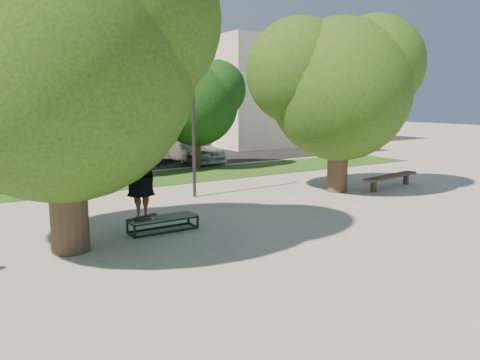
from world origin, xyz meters
TOP-DOWN VIEW (x-y plane):
  - ground at (0.00, 0.00)m, footprint 120.00×120.00m
  - grass_strip at (1.00, 9.50)m, footprint 30.00×4.00m
  - asphalt_strip at (0.00, 16.00)m, footprint 40.00×8.00m
  - tree_left at (-4.29, 1.09)m, footprint 6.96×5.95m
  - tree_right at (5.92, 3.08)m, footprint 6.24×5.33m
  - bg_tree_mid at (-1.08, 12.08)m, footprint 5.76×4.92m
  - bg_tree_right at (4.43, 11.57)m, footprint 5.04×4.31m
  - lamppost at (1.00, 5.00)m, footprint 0.25×0.15m
  - side_building at (18.00, 22.00)m, footprint 15.00×10.00m
  - grind_box at (-1.76, 1.44)m, footprint 1.80×0.60m
  - skater_rig at (-2.34, 1.44)m, footprint 2.25×1.08m
  - bench at (8.28, 2.37)m, footprint 3.35×1.00m
  - car_silver_a at (-3.50, 15.55)m, footprint 2.67×4.80m
  - car_grey at (-0.05, 13.90)m, footprint 3.34×5.82m
  - car_silver_b at (5.38, 13.91)m, footprint 2.37×5.17m

SIDE VIEW (x-z plane):
  - ground at x=0.00m, z-range 0.00..0.00m
  - asphalt_strip at x=0.00m, z-range 0.00..0.01m
  - grass_strip at x=1.00m, z-range 0.00..0.02m
  - grind_box at x=-1.76m, z-range 0.00..0.38m
  - bench at x=8.28m, z-range 0.17..0.68m
  - car_silver_b at x=5.38m, z-range 0.00..1.46m
  - car_grey at x=-0.05m, z-range 0.00..1.53m
  - car_silver_a at x=-3.50m, z-range 0.00..1.54m
  - skater_rig at x=-2.34m, z-range 0.41..2.26m
  - lamppost at x=1.00m, z-range 0.10..6.21m
  - bg_tree_right at x=4.43m, z-range 0.77..6.21m
  - side_building at x=18.00m, z-range 0.00..8.00m
  - bg_tree_mid at x=-1.08m, z-range 0.90..7.14m
  - tree_right at x=5.92m, z-range 0.84..7.35m
  - tree_left at x=-4.29m, z-range 0.86..7.98m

